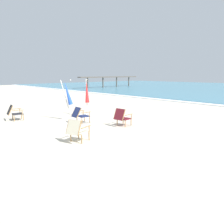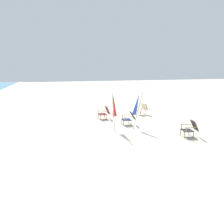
# 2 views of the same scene
# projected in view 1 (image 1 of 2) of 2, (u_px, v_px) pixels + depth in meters

# --- Properties ---
(ground_plane) EXTENTS (80.00, 80.00, 0.00)m
(ground_plane) POSITION_uv_depth(u_px,v_px,m) (64.00, 122.00, 10.65)
(ground_plane) COLOR beige
(surf_band) EXTENTS (80.00, 1.10, 0.06)m
(surf_band) POSITION_uv_depth(u_px,v_px,m) (184.00, 102.00, 18.39)
(surf_band) COLOR white
(surf_band) RESTS_ON ground
(beach_chair_far_center) EXTENTS (0.68, 0.81, 0.80)m
(beach_chair_far_center) POSITION_uv_depth(u_px,v_px,m) (14.00, 112.00, 11.02)
(beach_chair_far_center) COLOR #28282D
(beach_chair_far_center) RESTS_ON ground
(beach_chair_back_left) EXTENTS (0.76, 0.84, 0.81)m
(beach_chair_back_left) POSITION_uv_depth(u_px,v_px,m) (77.00, 130.00, 7.49)
(beach_chair_back_left) COLOR beige
(beach_chair_back_left) RESTS_ON ground
(beach_chair_front_left) EXTENTS (0.63, 0.81, 0.78)m
(beach_chair_front_left) POSITION_uv_depth(u_px,v_px,m) (80.00, 114.00, 10.41)
(beach_chair_front_left) COLOR #19234C
(beach_chair_front_left) RESTS_ON ground
(beach_chair_front_right) EXTENTS (0.64, 0.74, 0.81)m
(beach_chair_front_right) POSITION_uv_depth(u_px,v_px,m) (122.00, 117.00, 9.80)
(beach_chair_front_right) COLOR maroon
(beach_chair_front_right) RESTS_ON ground
(umbrella_furled_red) EXTENTS (0.61, 0.44, 2.07)m
(umbrella_furled_red) POSITION_uv_depth(u_px,v_px,m) (87.00, 92.00, 11.81)
(umbrella_furled_red) COLOR #B7B2A8
(umbrella_furled_red) RESTS_ON ground
(umbrella_furled_blue) EXTENTS (0.60, 0.47, 2.06)m
(umbrella_furled_blue) POSITION_uv_depth(u_px,v_px,m) (68.00, 94.00, 10.89)
(umbrella_furled_blue) COLOR #B7B2A8
(umbrella_furled_blue) RESTS_ON ground
(pier_distant) EXTENTS (0.90, 12.63, 1.90)m
(pier_distant) POSITION_uv_depth(u_px,v_px,m) (110.00, 78.00, 37.16)
(pier_distant) COLOR brown
(pier_distant) RESTS_ON ground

